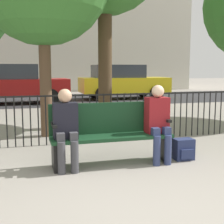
# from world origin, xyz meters

# --- Properties ---
(ground_plane) EXTENTS (80.00, 80.00, 0.00)m
(ground_plane) POSITION_xyz_m (0.00, 0.00, 0.00)
(ground_plane) COLOR gray
(park_bench) EXTENTS (1.82, 0.45, 0.92)m
(park_bench) POSITION_xyz_m (0.00, 1.75, 0.50)
(park_bench) COLOR #14381E
(park_bench) RESTS_ON ground
(seated_person_0) EXTENTS (0.34, 0.39, 1.15)m
(seated_person_0) POSITION_xyz_m (-0.69, 1.62, 0.64)
(seated_person_0) COLOR #3D3D42
(seated_person_0) RESTS_ON ground
(seated_person_1) EXTENTS (0.34, 0.39, 1.19)m
(seated_person_1) POSITION_xyz_m (0.72, 1.62, 0.66)
(seated_person_1) COLOR navy
(seated_person_1) RESTS_ON ground
(backpack) EXTENTS (0.31, 0.25, 0.34)m
(backpack) POSITION_xyz_m (1.16, 1.61, 0.16)
(backpack) COLOR navy
(backpack) RESTS_ON ground
(fence_railing) EXTENTS (9.01, 0.03, 0.95)m
(fence_railing) POSITION_xyz_m (-0.02, 3.18, 0.56)
(fence_railing) COLOR black
(fence_railing) RESTS_ON ground
(street_surface) EXTENTS (24.00, 6.00, 0.01)m
(street_surface) POSITION_xyz_m (0.00, 12.00, 0.00)
(street_surface) COLOR #2B2B2D
(street_surface) RESTS_ON ground
(parked_car_0) EXTENTS (4.20, 1.94, 1.62)m
(parked_car_0) POSITION_xyz_m (3.33, 11.59, 0.84)
(parked_car_0) COLOR yellow
(parked_car_0) RESTS_ON ground
(parked_car_2) EXTENTS (4.20, 1.94, 1.62)m
(parked_car_2) POSITION_xyz_m (-1.59, 10.77, 0.84)
(parked_car_2) COLOR maroon
(parked_car_2) RESTS_ON ground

